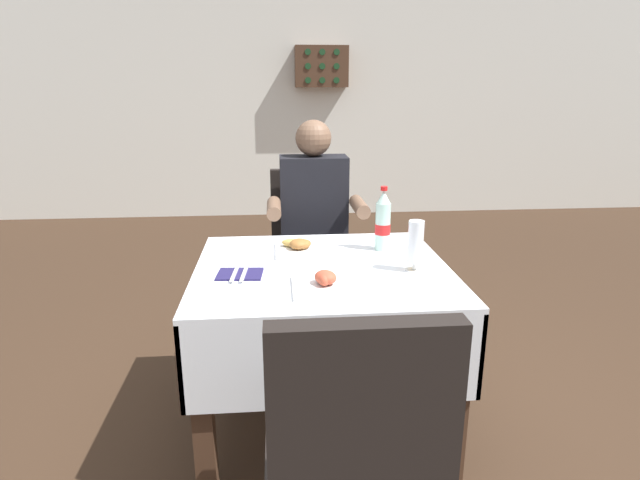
# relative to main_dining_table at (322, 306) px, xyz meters

# --- Properties ---
(ground_plane) EXTENTS (11.00, 11.00, 0.00)m
(ground_plane) POSITION_rel_main_dining_table_xyz_m (0.15, -0.10, -0.56)
(ground_plane) COLOR #382619
(back_wall) EXTENTS (11.00, 0.12, 3.15)m
(back_wall) POSITION_rel_main_dining_table_xyz_m (0.15, 3.97, 1.01)
(back_wall) COLOR silver
(back_wall) RESTS_ON ground
(main_dining_table) EXTENTS (1.01, 0.92, 0.73)m
(main_dining_table) POSITION_rel_main_dining_table_xyz_m (0.00, 0.00, 0.00)
(main_dining_table) COLOR white
(main_dining_table) RESTS_ON ground
(chair_far_diner_seat) EXTENTS (0.44, 0.50, 0.97)m
(chair_far_diner_seat) POSITION_rel_main_dining_table_xyz_m (-0.00, 0.85, -0.01)
(chair_far_diner_seat) COLOR black
(chair_far_diner_seat) RESTS_ON ground
(chair_near_camera_side) EXTENTS (0.44, 0.50, 0.97)m
(chair_near_camera_side) POSITION_rel_main_dining_table_xyz_m (-0.00, -0.85, -0.01)
(chair_near_camera_side) COLOR black
(chair_near_camera_side) RESTS_ON ground
(seated_diner_far) EXTENTS (0.50, 0.46, 1.26)m
(seated_diner_far) POSITION_rel_main_dining_table_xyz_m (0.03, 0.74, 0.15)
(seated_diner_far) COLOR #282D42
(seated_diner_far) RESTS_ON ground
(plate_near_camera) EXTENTS (0.23, 0.23, 0.06)m
(plate_near_camera) POSITION_rel_main_dining_table_xyz_m (-0.01, -0.23, 0.19)
(plate_near_camera) COLOR white
(plate_near_camera) RESTS_ON main_dining_table
(plate_far_diner) EXTENTS (0.24, 0.24, 0.06)m
(plate_far_diner) POSITION_rel_main_dining_table_xyz_m (-0.07, 0.20, 0.19)
(plate_far_diner) COLOR white
(plate_far_diner) RESTS_ON main_dining_table
(beer_glass_left) EXTENTS (0.07, 0.07, 0.20)m
(beer_glass_left) POSITION_rel_main_dining_table_xyz_m (0.35, -0.08, 0.28)
(beer_glass_left) COLOR white
(beer_glass_left) RESTS_ON main_dining_table
(cola_bottle_primary) EXTENTS (0.07, 0.07, 0.28)m
(cola_bottle_primary) POSITION_rel_main_dining_table_xyz_m (0.28, 0.20, 0.30)
(cola_bottle_primary) COLOR silver
(cola_bottle_primary) RESTS_ON main_dining_table
(napkin_cutlery_set) EXTENTS (0.18, 0.19, 0.01)m
(napkin_cutlery_set) POSITION_rel_main_dining_table_xyz_m (-0.32, -0.07, 0.18)
(napkin_cutlery_set) COLOR #231E4C
(napkin_cutlery_set) RESTS_ON main_dining_table
(wall_bottle_rack) EXTENTS (0.56, 0.21, 0.42)m
(wall_bottle_rack) POSITION_rel_main_dining_table_xyz_m (0.33, 3.81, 1.06)
(wall_bottle_rack) COLOR #472D1E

